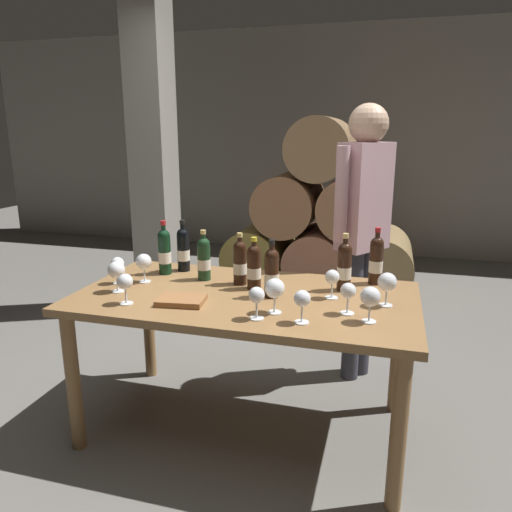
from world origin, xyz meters
TOP-DOWN VIEW (x-y plane):
  - ground_plane at (0.00, 0.00)m, footprint 14.00×14.00m
  - cellar_back_wall at (0.00, 4.20)m, footprint 10.00×0.24m
  - barrel_stack at (0.00, 2.60)m, footprint 1.86×0.90m
  - stone_pillar at (-1.30, 1.60)m, footprint 0.32×0.32m
  - dining_table at (0.00, 0.00)m, footprint 1.70×0.90m
  - wine_bottle_0 at (-0.29, 0.18)m, footprint 0.07×0.07m
  - wine_bottle_1 at (0.02, 0.10)m, footprint 0.07×0.07m
  - wine_bottle_2 at (-0.47, 0.31)m, footprint 0.07×0.07m
  - wine_bottle_3 at (0.47, 0.20)m, footprint 0.07×0.07m
  - wine_bottle_4 at (-0.55, 0.22)m, footprint 0.07×0.07m
  - wine_bottle_5 at (0.14, -0.00)m, footprint 0.07×0.07m
  - wine_bottle_6 at (-0.08, 0.15)m, footprint 0.07×0.07m
  - wine_bottle_7 at (0.62, 0.36)m, footprint 0.07×0.07m
  - wine_glass_0 at (0.20, -0.21)m, footprint 0.09×0.09m
  - wine_glass_1 at (0.14, -0.30)m, footprint 0.07×0.07m
  - wine_glass_2 at (0.34, -0.29)m, footprint 0.07×0.07m
  - wine_glass_3 at (0.62, -0.20)m, footprint 0.09×0.09m
  - wine_glass_4 at (-0.64, -0.14)m, footprint 0.09×0.09m
  - wine_glass_5 at (-0.51, -0.28)m, footprint 0.07×0.07m
  - wine_glass_6 at (0.52, -0.13)m, footprint 0.07×0.07m
  - wine_glass_7 at (0.69, 0.02)m, footprint 0.09×0.09m
  - wine_glass_8 at (0.43, 0.06)m, footprint 0.07×0.07m
  - wine_glass_9 at (-0.59, 0.05)m, footprint 0.08×0.08m
  - wine_glass_10 at (-0.71, -0.01)m, footprint 0.07×0.07m
  - tasting_notebook at (-0.26, -0.20)m, footprint 0.24×0.19m
  - sommelier_presenting at (0.52, 0.75)m, footprint 0.33×0.42m

SIDE VIEW (x-z plane):
  - ground_plane at x=0.00m, z-range 0.00..0.00m
  - barrel_stack at x=0.00m, z-range -0.18..1.51m
  - dining_table at x=0.00m, z-range 0.29..1.05m
  - tasting_notebook at x=-0.26m, z-range 0.76..0.79m
  - wine_glass_6 at x=0.52m, z-range 0.79..0.94m
  - wine_glass_8 at x=0.43m, z-range 0.79..0.94m
  - wine_glass_1 at x=0.14m, z-range 0.79..0.94m
  - wine_glass_10 at x=-0.71m, z-range 0.79..0.94m
  - wine_glass_2 at x=0.34m, z-range 0.79..0.94m
  - wine_glass_5 at x=-0.51m, z-range 0.79..0.94m
  - wine_glass_9 at x=-0.59m, z-range 0.79..0.95m
  - wine_glass_3 at x=0.62m, z-range 0.79..0.95m
  - wine_glass_4 at x=-0.64m, z-range 0.79..0.95m
  - wine_glass_7 at x=0.69m, z-range 0.79..0.95m
  - wine_glass_0 at x=0.20m, z-range 0.79..0.96m
  - wine_bottle_1 at x=0.02m, z-range 0.74..1.02m
  - wine_bottle_0 at x=-0.29m, z-range 0.74..1.02m
  - wine_bottle_6 at x=-0.08m, z-range 0.74..1.02m
  - wine_bottle_5 at x=0.14m, z-range 0.74..1.03m
  - wine_bottle_3 at x=0.47m, z-range 0.74..1.04m
  - wine_bottle_2 at x=-0.47m, z-range 0.74..1.04m
  - wine_bottle_7 at x=0.62m, z-range 0.74..1.05m
  - wine_bottle_4 at x=-0.55m, z-range 0.74..1.05m
  - sommelier_presenting at x=0.52m, z-range 0.19..1.90m
  - stone_pillar at x=-1.30m, z-range 0.00..2.60m
  - cellar_back_wall at x=0.00m, z-range 0.00..2.80m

